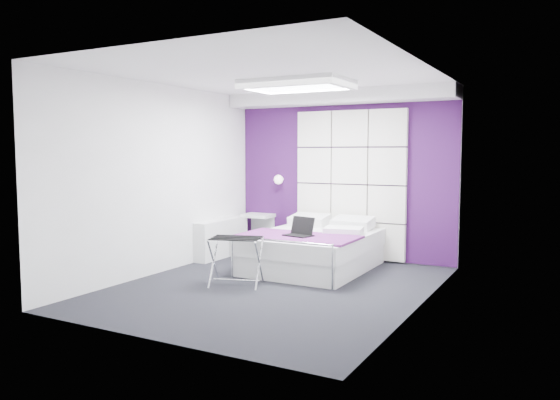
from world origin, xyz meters
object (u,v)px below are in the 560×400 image
Objects in this scene: nightstand at (258,215)px; laptop at (300,231)px; bed at (313,249)px; wall_lamp at (280,179)px; radiator at (222,238)px; luggage_rack at (236,261)px.

nightstand is 1.95m from laptop.
bed is 5.34× the size of laptop.
nightstand is at bearing 149.69° from laptop.
bed is at bearing 106.02° from laptop.
radiator is at bearing -130.10° from wall_lamp.
nightstand is 1.37× the size of laptop.
laptop is at bearing -86.28° from bed.
laptop reaches higher than radiator.
nightstand is at bearing -174.06° from wall_lamp.
nightstand is 2.40m from luggage_rack.
bed reaches higher than nightstand.
wall_lamp reaches higher than laptop.
luggage_rack is (0.97, -2.17, -0.30)m from nightstand.
laptop is (1.44, -1.32, 0.00)m from nightstand.
nightstand is 0.81× the size of luggage_rack.
bed is 1.67m from nightstand.
bed reaches higher than radiator.
bed is 0.57m from laptop.
radiator is 0.82m from nightstand.
bed reaches higher than luggage_rack.
laptop is (0.47, 0.85, 0.30)m from luggage_rack.
bed is (1.66, -0.13, -0.01)m from radiator.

